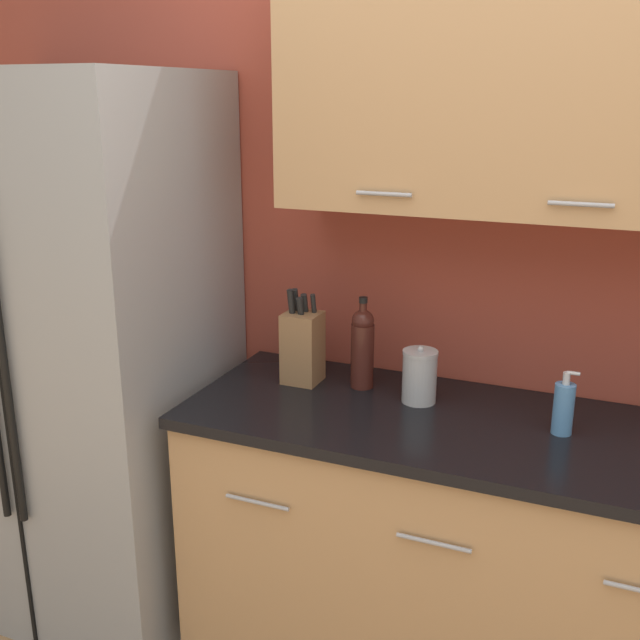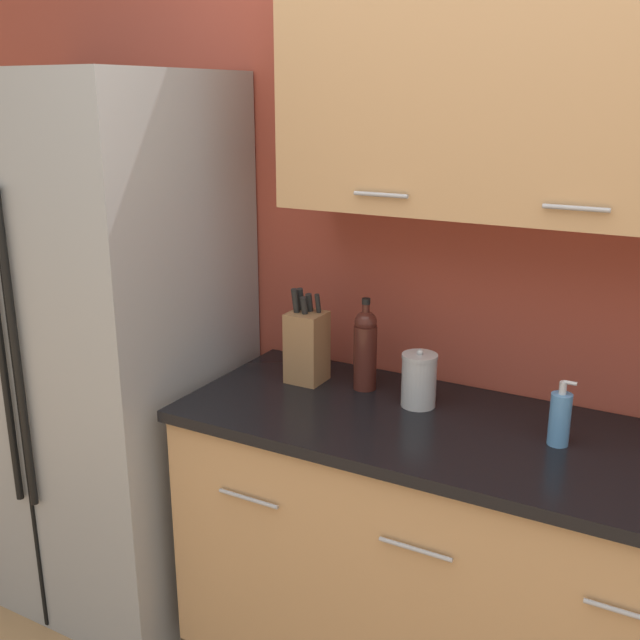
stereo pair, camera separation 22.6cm
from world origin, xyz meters
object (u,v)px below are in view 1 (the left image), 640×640
refrigerator (83,355)px  knife_block (302,346)px  steel_canister (419,376)px  wine_bottle (362,347)px  soap_dispenser (564,408)px

refrigerator → knife_block: (0.77, 0.15, 0.09)m
refrigerator → steel_canister: (1.17, 0.14, 0.05)m
steel_canister → knife_block: bearing=177.9°
wine_bottle → soap_dispenser: 0.64m
wine_bottle → steel_canister: 0.21m
soap_dispenser → steel_canister: size_ratio=1.03×
knife_block → steel_canister: (0.40, -0.01, -0.04)m
steel_canister → wine_bottle: bearing=167.0°
wine_bottle → steel_canister: (0.20, -0.05, -0.05)m
knife_block → soap_dispenser: knife_block is taller
refrigerator → wine_bottle: (0.97, 0.18, 0.10)m
knife_block → refrigerator: bearing=-168.9°
soap_dispenser → steel_canister: soap_dispenser is taller
knife_block → steel_canister: knife_block is taller
soap_dispenser → refrigerator: bearing=-177.4°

